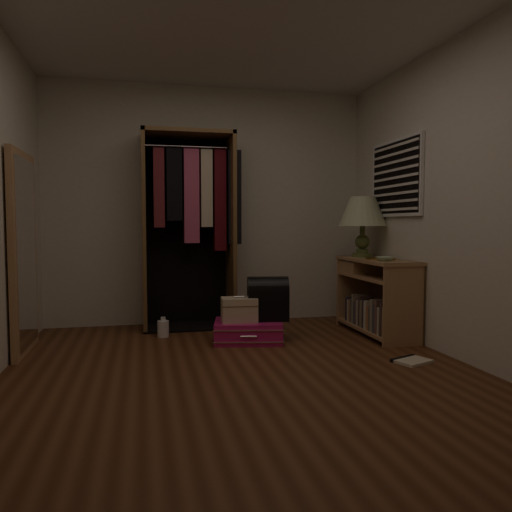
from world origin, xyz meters
name	(u,v)px	position (x,y,z in m)	size (l,w,h in m)	color
ground	(245,373)	(0.00, 0.00, 0.00)	(4.00, 4.00, 0.00)	#512B17
room_walls	(253,168)	(0.08, 0.04, 1.50)	(3.52, 4.02, 2.60)	beige
console_bookshelf	(375,294)	(1.54, 1.03, 0.40)	(0.42, 1.12, 0.75)	#A67950
open_wardrobe	(192,213)	(-0.20, 1.77, 1.21)	(1.03, 0.50, 2.05)	brown
floor_mirror	(23,253)	(-1.70, 1.00, 0.85)	(0.06, 0.80, 1.70)	tan
pink_suitcase	(248,331)	(0.23, 0.97, 0.10)	(0.71, 0.57, 0.19)	#BF1766
train_case	(239,309)	(0.14, 0.95, 0.31)	(0.34, 0.25, 0.24)	#C6B697
black_bag	(268,298)	(0.42, 0.98, 0.41)	(0.41, 0.29, 0.41)	black
table_lamp	(363,213)	(1.54, 1.35, 1.21)	(0.63, 0.63, 0.63)	#49582B
brass_tray	(380,259)	(1.54, 0.93, 0.76)	(0.35, 0.35, 0.02)	#AA8541
ceramic_bowl	(385,259)	(1.49, 0.74, 0.77)	(0.16, 0.16, 0.04)	#B5D9B9
white_jug	(163,328)	(-0.54, 1.34, 0.08)	(0.13, 0.13, 0.19)	white
floor_book	(411,361)	(1.34, 0.00, 0.01)	(0.33, 0.30, 0.03)	beige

